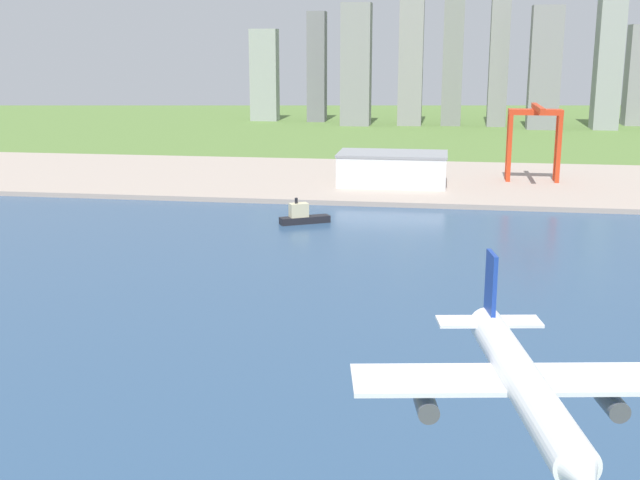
{
  "coord_description": "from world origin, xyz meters",
  "views": [
    {
      "loc": [
        13.07,
        52.33,
        73.37
      ],
      "look_at": [
        -11.9,
        216.9,
        33.11
      ],
      "focal_mm": 45.51,
      "sensor_mm": 36.0,
      "label": 1
    }
  ],
  "objects_px": {
    "tugboat_small": "(302,216)",
    "port_crane_red": "(535,126)",
    "warehouse_main": "(392,169)",
    "airplane_landing": "(523,384)"
  },
  "relations": [
    {
      "from": "airplane_landing",
      "to": "warehouse_main",
      "type": "bearing_deg",
      "value": 95.67
    },
    {
      "from": "port_crane_red",
      "to": "airplane_landing",
      "type": "bearing_deg",
      "value": -96.12
    },
    {
      "from": "airplane_landing",
      "to": "warehouse_main",
      "type": "xyz_separation_m",
      "value": [
        -33.88,
        341.33,
        -30.43
      ]
    },
    {
      "from": "port_crane_red",
      "to": "warehouse_main",
      "type": "relative_size",
      "value": 0.77
    },
    {
      "from": "tugboat_small",
      "to": "warehouse_main",
      "type": "height_order",
      "value": "warehouse_main"
    },
    {
      "from": "tugboat_small",
      "to": "warehouse_main",
      "type": "bearing_deg",
      "value": 70.33
    },
    {
      "from": "warehouse_main",
      "to": "tugboat_small",
      "type": "bearing_deg",
      "value": -109.67
    },
    {
      "from": "tugboat_small",
      "to": "port_crane_red",
      "type": "relative_size",
      "value": 0.49
    },
    {
      "from": "tugboat_small",
      "to": "port_crane_red",
      "type": "distance_m",
      "value": 154.26
    },
    {
      "from": "airplane_landing",
      "to": "tugboat_small",
      "type": "relative_size",
      "value": 1.81
    }
  ]
}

